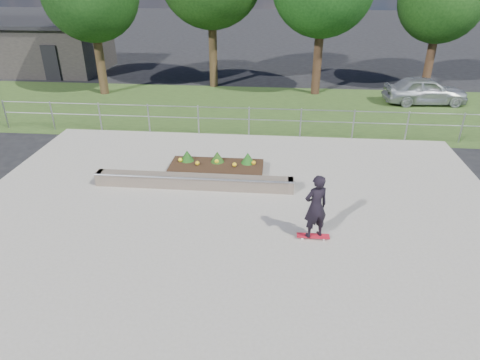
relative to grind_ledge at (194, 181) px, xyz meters
The scene contains 10 objects.
ground 3.22m from the grind_ledge, 65.40° to the right, with size 120.00×120.00×0.00m, color black.
grass_verge 8.20m from the grind_ledge, 80.63° to the left, with size 30.00×8.00×0.02m, color #2F4A1D.
concrete_slab 3.21m from the grind_ledge, 65.40° to the right, with size 15.00×15.00×0.06m, color gray.
fence 4.80m from the grind_ledge, 73.78° to the left, with size 20.06×0.06×1.20m.
building 19.73m from the grind_ledge, 130.02° to the left, with size 8.40×5.40×3.00m.
tree_far_right 16.82m from the grind_ledge, 50.61° to the left, with size 4.20×4.20×6.60m.
grind_ledge is the anchor object (origin of this frame).
planter_bed 1.30m from the grind_ledge, 65.90° to the left, with size 3.00×1.20×0.61m.
skateboarder 4.23m from the grind_ledge, 34.70° to the right, with size 0.80×0.61×1.73m.
parked_car 13.61m from the grind_ledge, 45.88° to the left, with size 1.55×3.85×1.31m, color #A4A9AE.
Camera 1 is at (1.11, -8.35, 6.13)m, focal length 32.00 mm.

